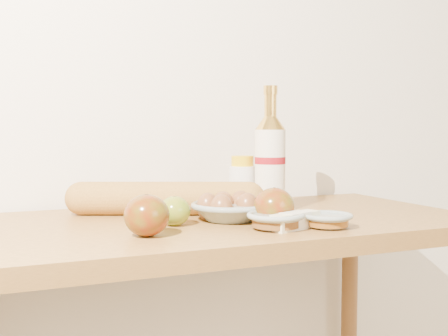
{
  "coord_description": "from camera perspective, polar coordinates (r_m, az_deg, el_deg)",
  "views": [
    {
      "loc": [
        -0.5,
        -0.01,
        1.11
      ],
      "look_at": [
        0.0,
        1.15,
        1.02
      ],
      "focal_mm": 45.0,
      "sensor_mm": 36.0,
      "label": 1
    }
  ],
  "objects": [
    {
      "name": "sugar_bowl",
      "position": [
        1.17,
        5.27,
        -5.33
      ],
      "size": [
        0.13,
        0.13,
        0.03
      ],
      "rotation": [
        0.0,
        0.0,
        0.05
      ],
      "color": "gray",
      "rests_on": "table"
    },
    {
      "name": "apple_redgreen_right",
      "position": [
        1.22,
        5.11,
        -3.9
      ],
      "size": [
        0.1,
        0.1,
        0.08
      ],
      "rotation": [
        0.0,
        0.0,
        -0.1
      ],
      "color": "maroon",
      "rests_on": "table"
    },
    {
      "name": "apple_redgreen_front",
      "position": [
        1.1,
        -7.86,
        -4.8
      ],
      "size": [
        0.11,
        0.11,
        0.08
      ],
      "rotation": [
        0.0,
        0.0,
        0.36
      ],
      "color": "maroon",
      "rests_on": "table"
    },
    {
      "name": "cream_bottle",
      "position": [
        1.44,
        1.88,
        -1.72
      ],
      "size": [
        0.08,
        0.08,
        0.14
      ],
      "rotation": [
        0.0,
        0.0,
        -0.1
      ],
      "color": "silver",
      "rests_on": "table"
    },
    {
      "name": "syrup_bowl",
      "position": [
        1.21,
        10.48,
        -5.24
      ],
      "size": [
        0.12,
        0.12,
        0.03
      ],
      "rotation": [
        0.0,
        0.0,
        -0.12
      ],
      "color": "gray",
      "rests_on": "table"
    },
    {
      "name": "back_wall",
      "position": [
        1.61,
        -5.11,
        10.81
      ],
      "size": [
        3.5,
        0.02,
        2.6
      ],
      "primitive_type": "cube",
      "color": "white",
      "rests_on": "ground"
    },
    {
      "name": "apple_yellowgreen",
      "position": [
        1.21,
        -5.05,
        -4.37
      ],
      "size": [
        0.09,
        0.09,
        0.06
      ],
      "rotation": [
        0.0,
        0.0,
        0.42
      ],
      "color": "olive",
      "rests_on": "table"
    },
    {
      "name": "egg_bowl",
      "position": [
        1.28,
        0.58,
        -4.19
      ],
      "size": [
        0.2,
        0.2,
        0.06
      ],
      "rotation": [
        0.0,
        0.0,
        0.12
      ],
      "color": "gray",
      "rests_on": "table"
    },
    {
      "name": "butter_stick",
      "position": [
        1.18,
        7.27,
        -5.35
      ],
      "size": [
        0.13,
        0.07,
        0.04
      ],
      "rotation": [
        0.0,
        0.0,
        0.35
      ],
      "color": "beige",
      "rests_on": "table"
    },
    {
      "name": "baguette",
      "position": [
        1.37,
        -6.0,
        -3.08
      ],
      "size": [
        0.48,
        0.26,
        0.08
      ],
      "rotation": [
        0.0,
        0.0,
        -0.4
      ],
      "color": "#BB8639",
      "rests_on": "table"
    },
    {
      "name": "bourbon_bottle",
      "position": [
        1.4,
        4.71,
        0.69
      ],
      "size": [
        0.1,
        0.1,
        0.31
      ],
      "rotation": [
        0.0,
        0.0,
        0.35
      ],
      "color": "silver",
      "rests_on": "table"
    },
    {
      "name": "table",
      "position": [
        1.33,
        -0.51,
        -10.42
      ],
      "size": [
        1.2,
        0.6,
        0.9
      ],
      "color": "#A57435",
      "rests_on": "ground"
    }
  ]
}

